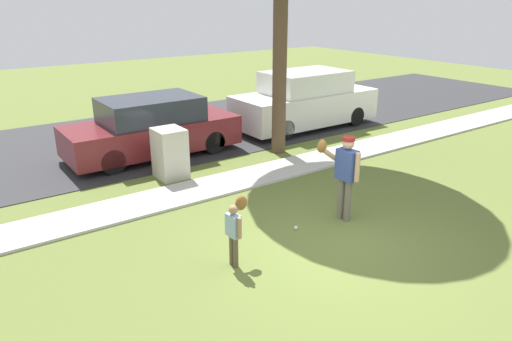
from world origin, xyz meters
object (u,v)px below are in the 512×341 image
Objects in this scene: baseball at (296,228)px; utility_cabinet at (170,153)px; parked_suv_maroon at (152,128)px; parked_van_white at (305,101)px; person_adult at (344,169)px; person_child at (235,224)px.

baseball is 4.07m from utility_cabinet.
parked_suv_maroon is 0.94× the size of parked_van_white.
parked_van_white reaches higher than utility_cabinet.
utility_cabinet is at bearing -71.53° from person_adult.
person_adult is 1.39× the size of utility_cabinet.
utility_cabinet reaches higher than person_child.
person_adult is 1.52× the size of person_child.
person_adult is 0.36× the size of parked_suv_maroon.
utility_cabinet reaches higher than baseball.
parked_suv_maroon is (1.24, 6.17, 0.07)m from person_child.
parked_van_white is (5.12, 5.71, 0.87)m from baseball.
utility_cabinet is (0.89, 4.32, -0.11)m from person_child.
parked_suv_maroon reaches higher than baseball.
utility_cabinet is at bearing 74.12° from person_child.
utility_cabinet is 0.26× the size of parked_suv_maroon.
baseball is at bearing 8.32° from person_child.
baseball is 0.02× the size of parked_suv_maroon.
person_child is at bearing -167.48° from baseball.
person_child is 0.24× the size of parked_suv_maroon.
person_child is at bearing -0.41° from person_adult.
person_child is (-2.62, -0.17, -0.35)m from person_adult.
baseball is 5.88m from parked_suv_maroon.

